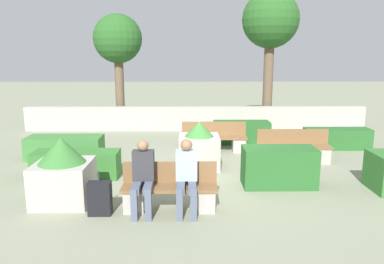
{
  "coord_description": "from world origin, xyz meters",
  "views": [
    {
      "loc": [
        -0.3,
        -8.55,
        2.79
      ],
      "look_at": [
        -0.19,
        0.5,
        0.9
      ],
      "focal_mm": 35.0,
      "sensor_mm": 36.0,
      "label": 1
    }
  ],
  "objects_px": {
    "bench_left_side": "(214,140)",
    "person_seated_woman": "(187,173)",
    "person_seated_man": "(143,174)",
    "bench_front": "(170,193)",
    "tree_center_left": "(270,22)",
    "planter_corner_left": "(199,147)",
    "tree_leftmost": "(118,41)",
    "suitcase": "(100,198)",
    "bench_right_side": "(294,150)",
    "planter_corner_right": "(63,172)"
  },
  "relations": [
    {
      "from": "planter_corner_left",
      "to": "tree_center_left",
      "type": "bearing_deg",
      "value": 62.05
    },
    {
      "from": "planter_corner_right",
      "to": "tree_center_left",
      "type": "height_order",
      "value": "tree_center_left"
    },
    {
      "from": "planter_corner_right",
      "to": "suitcase",
      "type": "height_order",
      "value": "planter_corner_right"
    },
    {
      "from": "planter_corner_left",
      "to": "suitcase",
      "type": "bearing_deg",
      "value": -123.1
    },
    {
      "from": "planter_corner_right",
      "to": "tree_leftmost",
      "type": "height_order",
      "value": "tree_leftmost"
    },
    {
      "from": "bench_left_side",
      "to": "planter_corner_right",
      "type": "relative_size",
      "value": 1.47
    },
    {
      "from": "bench_left_side",
      "to": "bench_right_side",
      "type": "relative_size",
      "value": 0.99
    },
    {
      "from": "planter_corner_right",
      "to": "tree_center_left",
      "type": "xyz_separation_m",
      "value": [
        5.43,
        7.49,
        3.34
      ]
    },
    {
      "from": "bench_front",
      "to": "tree_leftmost",
      "type": "height_order",
      "value": "tree_leftmost"
    },
    {
      "from": "person_seated_woman",
      "to": "planter_corner_left",
      "type": "xyz_separation_m",
      "value": [
        0.31,
        2.74,
        -0.22
      ]
    },
    {
      "from": "planter_corner_left",
      "to": "planter_corner_right",
      "type": "height_order",
      "value": "planter_corner_right"
    },
    {
      "from": "bench_front",
      "to": "planter_corner_left",
      "type": "xyz_separation_m",
      "value": [
        0.62,
        2.6,
        0.19
      ]
    },
    {
      "from": "person_seated_man",
      "to": "tree_center_left",
      "type": "xyz_separation_m",
      "value": [
        3.86,
        7.99,
        3.21
      ]
    },
    {
      "from": "person_seated_man",
      "to": "person_seated_woman",
      "type": "height_order",
      "value": "person_seated_woman"
    },
    {
      "from": "tree_leftmost",
      "to": "bench_left_side",
      "type": "bearing_deg",
      "value": -47.92
    },
    {
      "from": "planter_corner_left",
      "to": "tree_center_left",
      "type": "xyz_separation_m",
      "value": [
        2.78,
        5.25,
        3.42
      ]
    },
    {
      "from": "bench_left_side",
      "to": "bench_right_side",
      "type": "distance_m",
      "value": 2.31
    },
    {
      "from": "bench_right_side",
      "to": "planter_corner_left",
      "type": "relative_size",
      "value": 1.63
    },
    {
      "from": "person_seated_man",
      "to": "planter_corner_left",
      "type": "relative_size",
      "value": 1.13
    },
    {
      "from": "bench_front",
      "to": "tree_center_left",
      "type": "height_order",
      "value": "tree_center_left"
    },
    {
      "from": "bench_front",
      "to": "tree_leftmost",
      "type": "bearing_deg",
      "value": 105.97
    },
    {
      "from": "person_seated_man",
      "to": "person_seated_woman",
      "type": "distance_m",
      "value": 0.77
    },
    {
      "from": "person_seated_man",
      "to": "planter_corner_right",
      "type": "xyz_separation_m",
      "value": [
        -1.57,
        0.5,
        -0.13
      ]
    },
    {
      "from": "person_seated_woman",
      "to": "bench_front",
      "type": "bearing_deg",
      "value": 155.92
    },
    {
      "from": "planter_corner_left",
      "to": "tree_leftmost",
      "type": "bearing_deg",
      "value": 118.58
    },
    {
      "from": "bench_front",
      "to": "bench_right_side",
      "type": "height_order",
      "value": "same"
    },
    {
      "from": "bench_right_side",
      "to": "person_seated_man",
      "type": "height_order",
      "value": "person_seated_man"
    },
    {
      "from": "tree_leftmost",
      "to": "tree_center_left",
      "type": "xyz_separation_m",
      "value": [
        5.65,
        -0.01,
        0.68
      ]
    },
    {
      "from": "person_seated_man",
      "to": "planter_corner_right",
      "type": "bearing_deg",
      "value": 162.37
    },
    {
      "from": "bench_front",
      "to": "suitcase",
      "type": "height_order",
      "value": "bench_front"
    },
    {
      "from": "person_seated_woman",
      "to": "tree_center_left",
      "type": "xyz_separation_m",
      "value": [
        3.09,
        7.99,
        3.2
      ]
    },
    {
      "from": "bench_left_side",
      "to": "person_seated_woman",
      "type": "xyz_separation_m",
      "value": [
        -0.8,
        -4.29,
        0.4
      ]
    },
    {
      "from": "bench_front",
      "to": "bench_left_side",
      "type": "distance_m",
      "value": 4.29
    },
    {
      "from": "planter_corner_left",
      "to": "person_seated_man",
      "type": "bearing_deg",
      "value": -111.44
    },
    {
      "from": "planter_corner_left",
      "to": "tree_leftmost",
      "type": "relative_size",
      "value": 0.27
    },
    {
      "from": "bench_right_side",
      "to": "person_seated_man",
      "type": "distance_m",
      "value": 4.79
    },
    {
      "from": "suitcase",
      "to": "tree_center_left",
      "type": "xyz_separation_m",
      "value": [
        4.62,
        8.07,
        3.63
      ]
    },
    {
      "from": "bench_front",
      "to": "bench_right_side",
      "type": "xyz_separation_m",
      "value": [
        3.12,
        3.02,
        0.01
      ]
    },
    {
      "from": "suitcase",
      "to": "tree_center_left",
      "type": "height_order",
      "value": "tree_center_left"
    },
    {
      "from": "bench_left_side",
      "to": "bench_right_side",
      "type": "xyz_separation_m",
      "value": [
        2.02,
        -1.13,
        0.0
      ]
    },
    {
      "from": "planter_corner_right",
      "to": "tree_leftmost",
      "type": "bearing_deg",
      "value": 91.65
    },
    {
      "from": "person_seated_man",
      "to": "person_seated_woman",
      "type": "xyz_separation_m",
      "value": [
        0.77,
        0.0,
        0.01
      ]
    },
    {
      "from": "bench_left_side",
      "to": "bench_front",
      "type": "bearing_deg",
      "value": -103.88
    },
    {
      "from": "tree_center_left",
      "to": "bench_front",
      "type": "bearing_deg",
      "value": -113.41
    },
    {
      "from": "bench_left_side",
      "to": "person_seated_woman",
      "type": "bearing_deg",
      "value": -99.5
    },
    {
      "from": "person_seated_woman",
      "to": "planter_corner_right",
      "type": "bearing_deg",
      "value": 167.98
    },
    {
      "from": "bench_front",
      "to": "person_seated_woman",
      "type": "xyz_separation_m",
      "value": [
        0.31,
        -0.14,
        0.41
      ]
    },
    {
      "from": "bench_left_side",
      "to": "person_seated_woman",
      "type": "distance_m",
      "value": 4.38
    },
    {
      "from": "bench_right_side",
      "to": "tree_leftmost",
      "type": "relative_size",
      "value": 0.45
    },
    {
      "from": "tree_center_left",
      "to": "planter_corner_right",
      "type": "bearing_deg",
      "value": -125.96
    }
  ]
}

